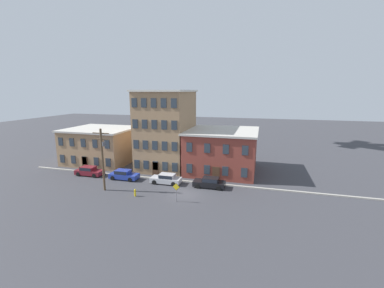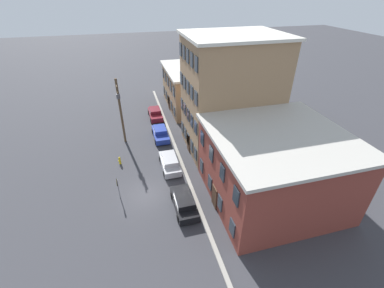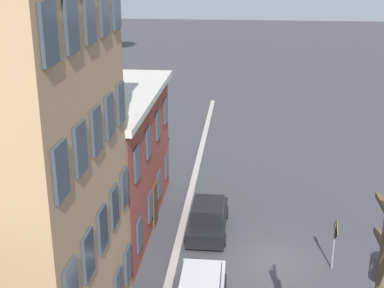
% 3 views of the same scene
% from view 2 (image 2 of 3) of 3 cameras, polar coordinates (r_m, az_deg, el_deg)
% --- Properties ---
extents(ground_plane, '(200.00, 200.00, 0.00)m').
position_cam_2_polar(ground_plane, '(26.07, -10.11, -10.99)').
color(ground_plane, '#38383D').
extents(kerb_strip, '(56.00, 0.36, 0.16)m').
position_cam_2_polar(kerb_strip, '(26.48, -0.32, -9.32)').
color(kerb_strip, '#9E998E').
rests_on(kerb_strip, ground_plane).
extents(apartment_corner, '(11.91, 10.38, 6.40)m').
position_cam_2_polar(apartment_corner, '(42.95, 1.41, 12.51)').
color(apartment_corner, '#9E7A56').
rests_on(apartment_corner, ground_plane).
extents(apartment_midblock, '(8.52, 10.42, 13.33)m').
position_cam_2_polar(apartment_midblock, '(30.24, 8.51, 10.58)').
color(apartment_midblock, '#9E7A56').
rests_on(apartment_midblock, ground_plane).
extents(apartment_far, '(11.43, 11.66, 6.87)m').
position_cam_2_polar(apartment_far, '(24.60, 17.77, -4.79)').
color(apartment_far, brown).
rests_on(apartment_far, ground_plane).
extents(car_maroon, '(4.40, 1.92, 1.43)m').
position_cam_2_polar(car_maroon, '(39.96, -8.18, 6.82)').
color(car_maroon, maroon).
rests_on(car_maroon, ground_plane).
extents(car_blue, '(4.40, 1.92, 1.43)m').
position_cam_2_polar(car_blue, '(34.41, -7.05, 2.51)').
color(car_blue, '#233899').
rests_on(car_blue, ground_plane).
extents(car_silver, '(4.40, 1.92, 1.43)m').
position_cam_2_polar(car_silver, '(28.63, -4.97, -4.08)').
color(car_silver, '#B7B7BC').
rests_on(car_silver, ground_plane).
extents(car_black, '(4.40, 1.92, 1.43)m').
position_cam_2_polar(car_black, '(23.88, -1.72, -12.78)').
color(car_black, black).
rests_on(car_black, ground_plane).
extents(caution_sign, '(0.94, 0.08, 2.37)m').
position_cam_2_polar(caution_sign, '(25.30, -16.20, -8.77)').
color(caution_sign, slate).
rests_on(caution_sign, ground_plane).
extents(utility_pole, '(2.40, 0.44, 8.39)m').
position_cam_2_polar(utility_pole, '(32.65, -15.66, 7.65)').
color(utility_pole, brown).
rests_on(utility_pole, ground_plane).
extents(fire_hydrant, '(0.24, 0.34, 0.96)m').
position_cam_2_polar(fire_hydrant, '(30.41, -15.76, -3.54)').
color(fire_hydrant, yellow).
rests_on(fire_hydrant, ground_plane).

